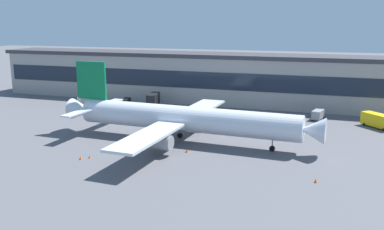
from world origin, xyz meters
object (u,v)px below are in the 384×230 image
crew_van (318,114)px  traffic_cone_0 (187,151)px  stair_truck (92,102)px  traffic_cone_1 (80,158)px  pushback_tractor (84,100)px  catering_truck (153,100)px  traffic_cone_2 (316,181)px  traffic_cone_3 (90,157)px  follow_me_car (126,101)px  airliner (182,119)px  fuel_truck (378,120)px

crew_van → traffic_cone_0: crew_van is taller
stair_truck → traffic_cone_1: stair_truck is taller
pushback_tractor → catering_truck: catering_truck is taller
crew_van → traffic_cone_2: bearing=-88.0°
traffic_cone_0 → traffic_cone_2: (24.70, -8.36, -0.04)m
pushback_tractor → traffic_cone_2: (72.08, -45.59, -0.72)m
pushback_tractor → crew_van: size_ratio=0.98×
traffic_cone_2 → traffic_cone_3: bearing=-178.7°
follow_me_car → traffic_cone_2: 76.25m
pushback_tractor → follow_me_car: follow_me_car is taller
traffic_cone_0 → traffic_cone_3: size_ratio=1.21×
traffic_cone_0 → traffic_cone_2: traffic_cone_0 is taller
airliner → pushback_tractor: 53.35m
follow_me_car → crew_van: size_ratio=0.84×
stair_truck → traffic_cone_2: bearing=-31.4°
pushback_tractor → follow_me_car: (13.14, 2.77, 0.04)m
follow_me_car → traffic_cone_1: bearing=-71.4°
follow_me_car → traffic_cone_3: size_ratio=7.57×
pushback_tractor → traffic_cone_2: size_ratio=8.22×
crew_van → catering_truck: bearing=178.7°
crew_van → traffic_cone_0: 44.26m
fuel_truck → stair_truck: (-77.91, -1.84, 0.10)m
airliner → traffic_cone_2: (28.29, -15.39, -4.67)m
follow_me_car → traffic_cone_3: (18.16, -49.31, -0.78)m
crew_van → follow_me_car: bearing=177.7°
pushback_tractor → traffic_cone_0: (47.39, -37.23, -0.68)m
traffic_cone_0 → follow_me_car: bearing=130.6°
crew_van → traffic_cone_1: crew_van is taller
stair_truck → catering_truck: bearing=23.6°
pushback_tractor → stair_truck: size_ratio=0.88×
traffic_cone_1 → pushback_tractor: bearing=122.2°
follow_me_car → traffic_cone_0: follow_me_car is taller
follow_me_car → catering_truck: 9.99m
airliner → traffic_cone_1: (-13.62, -17.65, -4.66)m
stair_truck → traffic_cone_0: 51.71m
airliner → crew_van: 40.83m
pushback_tractor → traffic_cone_1: size_ratio=8.04×
fuel_truck → traffic_cone_2: 43.61m
traffic_cone_2 → catering_truck: bearing=136.2°
traffic_cone_0 → traffic_cone_3: (-16.09, -9.30, -0.06)m
traffic_cone_3 → fuel_truck: bearing=38.8°
pushback_tractor → traffic_cone_2: pushback_tractor is taller
pushback_tractor → airliner: bearing=-34.6°
fuel_truck → airliner: bearing=-147.0°
follow_me_car → traffic_cone_2: size_ratio=7.05×
traffic_cone_1 → traffic_cone_3: traffic_cone_1 is taller
stair_truck → traffic_cone_2: 76.82m
airliner → traffic_cone_1: 22.78m
airliner → traffic_cone_0: size_ratio=77.43×
follow_me_car → traffic_cone_0: size_ratio=6.26×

